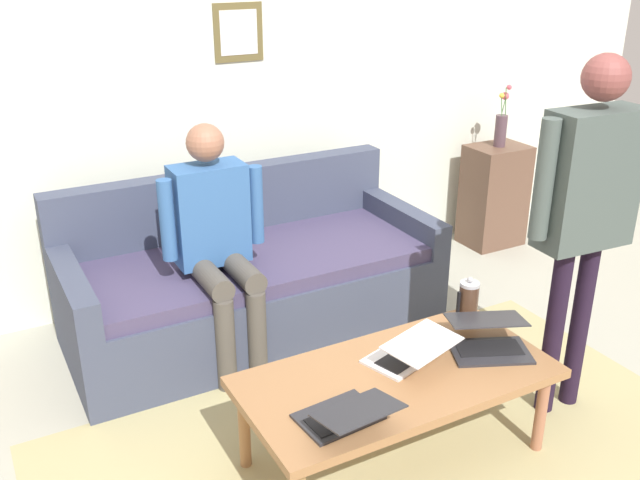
{
  "coord_description": "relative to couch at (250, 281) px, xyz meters",
  "views": [
    {
      "loc": [
        1.45,
        1.85,
        2.09
      ],
      "look_at": [
        -0.01,
        -0.85,
        0.8
      ],
      "focal_mm": 39.62,
      "sensor_mm": 36.0,
      "label": 1
    }
  ],
  "objects": [
    {
      "name": "laptop_center",
      "position": [
        -0.2,
        1.28,
        0.17
      ],
      "size": [
        0.41,
        0.39,
        0.12
      ],
      "color": "silver",
      "rests_on": "coffee_table"
    },
    {
      "name": "couch",
      "position": [
        0.0,
        0.0,
        0.0
      ],
      "size": [
        2.07,
        0.91,
        0.88
      ],
      "color": "#3C4359",
      "rests_on": "ground_plane"
    },
    {
      "name": "flower_vase",
      "position": [
        -2.09,
        -0.33,
        0.59
      ],
      "size": [
        0.09,
        0.09,
        0.44
      ],
      "color": "#513B44",
      "rests_on": "side_shelf"
    },
    {
      "name": "person_seated",
      "position": [
        0.27,
        0.23,
        0.42
      ],
      "size": [
        0.55,
        0.51,
        1.28
      ],
      "color": "#4D4942",
      "rests_on": "ground_plane"
    },
    {
      "name": "laptop_left",
      "position": [
        -0.56,
        1.37,
        0.17
      ],
      "size": [
        0.43,
        0.42,
        0.14
      ],
      "color": "#28282D",
      "rests_on": "coffee_table"
    },
    {
      "name": "area_rug",
      "position": [
        -0.1,
        1.45,
        -0.3
      ],
      "size": [
        2.96,
        1.95,
        0.01
      ],
      "primitive_type": "cube",
      "color": "tan",
      "rests_on": "ground_plane"
    },
    {
      "name": "laptop_right",
      "position": [
        0.27,
        1.53,
        0.17
      ],
      "size": [
        0.33,
        0.35,
        0.13
      ],
      "color": "#28282D",
      "rests_on": "coffee_table"
    },
    {
      "name": "side_shelf",
      "position": [
        -2.09,
        -0.33,
        0.07
      ],
      "size": [
        0.42,
        0.32,
        0.75
      ],
      "color": "brown",
      "rests_on": "ground_plane"
    },
    {
      "name": "coffee_table",
      "position": [
        -0.1,
        1.35,
        0.09
      ],
      "size": [
        1.32,
        0.66,
        0.43
      ],
      "color": "#986841",
      "rests_on": "ground_plane"
    },
    {
      "name": "back_wall",
      "position": [
        -0.07,
        -0.66,
        1.05
      ],
      "size": [
        7.04,
        0.11,
        2.7
      ],
      "color": "silver",
      "rests_on": "ground_plane"
    },
    {
      "name": "person_standing",
      "position": [
        -1.01,
        1.4,
        0.78
      ],
      "size": [
        0.59,
        0.22,
        1.69
      ],
      "color": "black",
      "rests_on": "ground_plane"
    },
    {
      "name": "french_press",
      "position": [
        -0.64,
        1.13,
        0.23
      ],
      "size": [
        0.11,
        0.09,
        0.23
      ],
      "color": "#4C3323",
      "rests_on": "coffee_table"
    }
  ]
}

